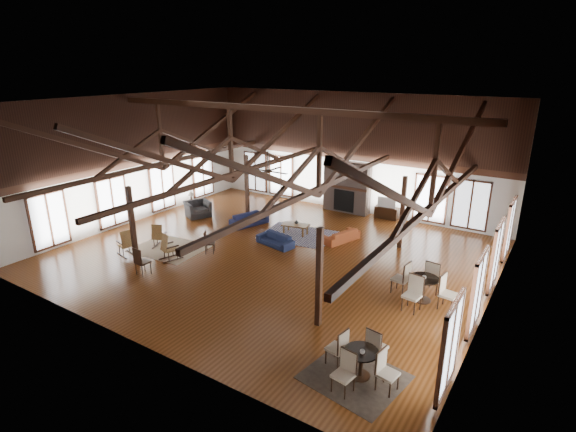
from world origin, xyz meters
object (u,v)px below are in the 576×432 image
Objects in this scene: cafe_table_far at (424,285)px; sofa_orange at (341,235)px; coffee_table at (295,225)px; armchair at (198,209)px; cafe_table_near at (361,359)px; tv_console at (387,213)px; sofa_navy_left at (249,219)px; sofa_navy_front at (275,240)px.

sofa_orange is at bearing 144.69° from cafe_table_far.
armchair reaches higher than coffee_table.
cafe_table_near is (6.49, -7.43, 0.11)m from coffee_table.
sofa_navy_left is at bearing -139.09° from tv_console.
armchair reaches higher than sofa_navy_front.
sofa_orange is at bearing -97.98° from tv_console.
tv_console is at bearing -30.53° from sofa_navy_left.
sofa_orange is at bearing -57.27° from armchair.
sofa_orange is 5.57m from cafe_table_far.
sofa_navy_front is at bearing -101.42° from sofa_navy_left.
cafe_table_far is (6.65, -1.28, 0.32)m from sofa_navy_front.
sofa_navy_front is 6.47m from tv_console.
armchair is 0.54× the size of cafe_table_far.
cafe_table_far is at bearing -74.79° from armchair.
sofa_navy_left is 4.62m from sofa_orange.
armchair reaches higher than tv_console.
tv_console is at bearing 119.02° from cafe_table_far.
cafe_table_near reaches higher than coffee_table.
tv_console is (5.15, 4.46, 0.02)m from sofa_navy_left.
sofa_orange reaches higher than sofa_navy_front.
cafe_table_far is (9.13, -2.71, 0.30)m from sofa_navy_left.
armchair is at bearing -149.24° from tv_console.
sofa_orange is 4.00m from tv_console.
armchair is at bearing 115.56° from sofa_navy_left.
sofa_orange is 0.89× the size of cafe_table_near.
tv_console is (0.56, 3.96, 0.03)m from sofa_orange.
coffee_table is (2.49, 0.18, 0.13)m from sofa_navy_left.
sofa_orange is (4.59, 0.50, -0.01)m from sofa_navy_left.
cafe_table_far reaches higher than coffee_table.
cafe_table_near is (8.97, -7.25, 0.24)m from sofa_navy_left.
coffee_table is at bearing 100.94° from sofa_navy_front.
sofa_orange is 2.14m from coffee_table.
cafe_table_far reaches higher than tv_console.
sofa_orange reaches higher than coffee_table.
sofa_orange is 1.51× the size of armchair.
cafe_table_far is at bearing 73.14° from sofa_orange.
sofa_navy_front is at bearing 138.13° from cafe_table_near.
cafe_table_far is at bearing 0.30° from sofa_navy_front.
armchair reaches higher than sofa_orange.
coffee_table is at bearing -58.10° from armchair.
cafe_table_near is at bearing -60.67° from coffee_table.
sofa_navy_front reaches higher than coffee_table.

